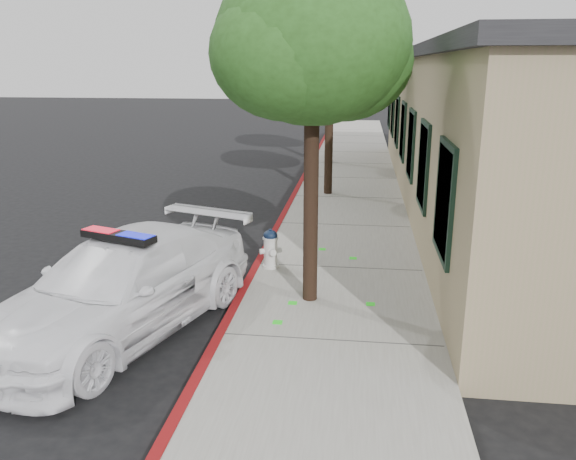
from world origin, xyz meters
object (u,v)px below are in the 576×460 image
at_px(fire_hydrant, 271,248).
at_px(street_tree_far, 331,45).
at_px(police_car, 122,286).
at_px(clapboard_building, 539,130).
at_px(street_tree_near, 313,49).
at_px(street_tree_mid, 331,48).

bearing_deg(fire_hydrant, street_tree_far, 65.32).
bearing_deg(police_car, clapboard_building, 66.25).
height_order(clapboard_building, street_tree_near, street_tree_near).
relative_size(fire_hydrant, street_tree_mid, 0.14).
height_order(clapboard_building, street_tree_mid, street_tree_mid).
relative_size(police_car, street_tree_mid, 0.96).
bearing_deg(street_tree_near, police_car, -156.01).
height_order(clapboard_building, street_tree_far, street_tree_far).
height_order(street_tree_near, street_tree_far, street_tree_far).
height_order(clapboard_building, fire_hydrant, clapboard_building).
distance_m(clapboard_building, street_tree_mid, 6.05).
height_order(fire_hydrant, street_tree_mid, street_tree_mid).
bearing_deg(street_tree_mid, fire_hydrant, -96.02).
bearing_deg(clapboard_building, fire_hydrant, -135.75).
bearing_deg(police_car, street_tree_near, 43.06).
xyz_separation_m(clapboard_building, fire_hydrant, (-6.34, -6.18, -1.60)).
bearing_deg(police_car, fire_hydrant, 74.52).
relative_size(clapboard_building, street_tree_far, 3.58).
bearing_deg(street_tree_mid, clapboard_building, -4.90).
height_order(police_car, street_tree_mid, street_tree_mid).
relative_size(police_car, street_tree_near, 1.01).
bearing_deg(clapboard_building, street_tree_mid, 175.10).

